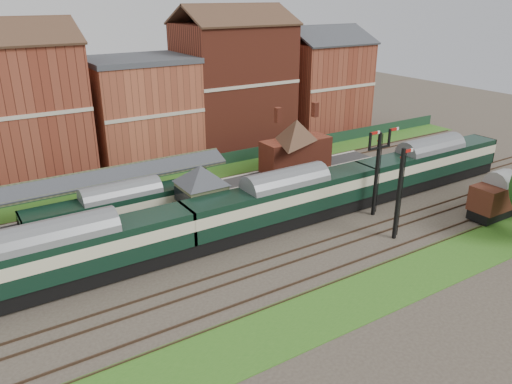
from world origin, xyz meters
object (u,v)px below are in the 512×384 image
semaphore_bracket (377,168)px  platform_railcar (123,209)px  goods_van_a (498,197)px  signal_box (202,196)px  dmu_train (285,200)px

semaphore_bracket → platform_railcar: 23.01m
platform_railcar → goods_van_a: size_ratio=2.83×
signal_box → semaphore_bracket: size_ratio=0.73×
semaphore_bracket → platform_railcar: semaphore_bracket is taller
semaphore_bracket → goods_van_a: (9.26, -6.50, -2.64)m
platform_railcar → goods_van_a: bearing=-27.1°
signal_box → platform_railcar: bearing=151.6°
dmu_train → goods_van_a: (17.76, -9.00, -0.55)m
platform_railcar → signal_box: bearing=-28.4°
semaphore_bracket → signal_box: bearing=159.1°
signal_box → semaphore_bracket: bearing=-20.9°
semaphore_bracket → dmu_train: size_ratio=0.14×
dmu_train → goods_van_a: size_ratio=9.87×
semaphore_bracket → goods_van_a: size_ratio=1.42×
signal_box → semaphore_bracket: 16.16m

